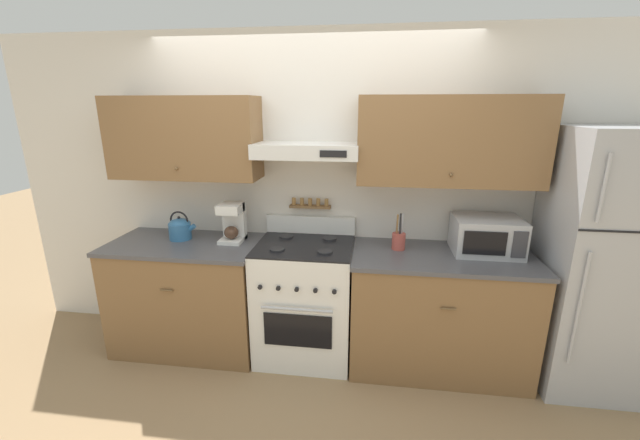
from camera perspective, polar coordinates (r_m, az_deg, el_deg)
name	(u,v)px	position (r m, az deg, el deg)	size (l,w,h in m)	color
ground_plane	(298,379)	(3.19, -3.27, -22.12)	(16.00, 16.00, 0.00)	#937551
wall_back	(313,177)	(3.18, -0.98, 6.34)	(5.20, 0.46, 2.55)	silver
counter_left	(190,294)	(3.51, -18.40, -10.21)	(1.21, 0.69, 0.92)	brown
counter_right	(438,311)	(3.23, 16.80, -12.52)	(1.33, 0.69, 0.92)	brown
stove_range	(305,300)	(3.22, -2.18, -11.49)	(0.74, 0.67, 1.10)	white
refrigerator	(600,263)	(3.37, 35.61, -5.10)	(0.71, 0.71, 1.86)	#ADAFB5
tea_kettle	(180,228)	(3.41, -19.68, -1.12)	(0.23, 0.18, 0.24)	teal
coffee_maker	(233,222)	(3.24, -12.57, -0.25)	(0.18, 0.22, 0.31)	white
microwave	(486,235)	(3.15, 23.05, -2.07)	(0.48, 0.37, 0.27)	#ADAFB5
utensil_crock	(399,240)	(3.05, 11.37, -2.88)	(0.10, 0.10, 0.28)	#B24C42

